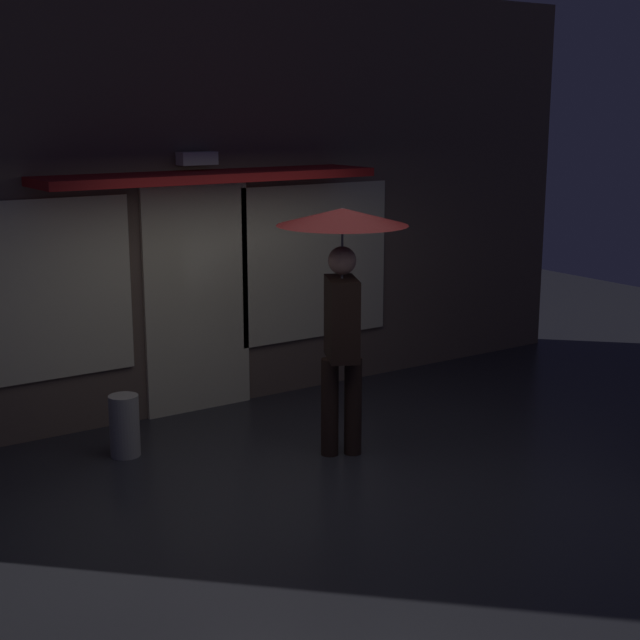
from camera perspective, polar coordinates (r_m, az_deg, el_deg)
The scene contains 4 objects.
ground_plane at distance 7.66m, azimuth 0.29°, elevation -9.60°, with size 18.00×18.00×0.00m, color #26262B.
building_facade at distance 9.16m, azimuth -8.04°, elevation 7.06°, with size 9.54×1.00×4.08m.
person_with_umbrella at distance 7.78m, azimuth 1.35°, elevation 2.96°, with size 1.09×1.09×2.11m.
sidewalk_bollard at distance 8.24m, azimuth -11.72°, elevation -6.27°, with size 0.25×0.25×0.53m, color #9E998E.
Camera 1 is at (-4.00, -5.85, 2.91)m, focal length 52.99 mm.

